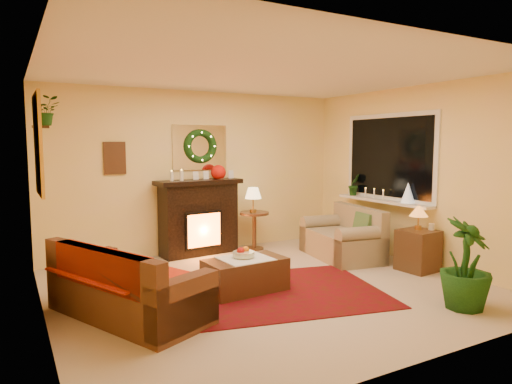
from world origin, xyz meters
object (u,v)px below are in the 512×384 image
sofa (128,275)px  side_table_round (254,230)px  fireplace (199,220)px  coffee_table (245,274)px  end_table_square (418,251)px  loveseat (341,231)px

sofa → side_table_round: size_ratio=2.79×
fireplace → sofa: bearing=-132.8°
side_table_round → coffee_table: bearing=-121.5°
end_table_square → coffee_table: end_table_square is taller
fireplace → coffee_table: size_ratio=1.29×
sofa → loveseat: loveseat is taller
loveseat → side_table_round: 1.46m
sofa → coffee_table: 1.42m
side_table_round → end_table_square: bearing=-57.9°
loveseat → side_table_round: (-0.92, 1.13, -0.09)m
fireplace → end_table_square: fireplace is taller
fireplace → loveseat: size_ratio=0.90×
side_table_round → coffee_table: 2.19m
fireplace → loveseat: (1.84, -1.29, -0.13)m
sofa → loveseat: bearing=-10.3°
sofa → coffee_table: (1.40, 0.11, -0.22)m
fireplace → loveseat: bearing=-40.7°
loveseat → coffee_table: 2.20m
sofa → fireplace: (1.62, 2.14, 0.12)m
sofa → end_table_square: size_ratio=3.09×
sofa → side_table_round: sofa is taller
fireplace → coffee_table: fireplace is taller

